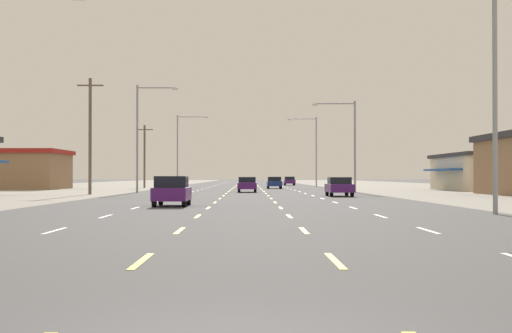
# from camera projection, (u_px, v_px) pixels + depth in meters

# --- Properties ---
(ground_plane) EXTENTS (572.00, 572.00, 0.00)m
(ground_plane) POSITION_uv_depth(u_px,v_px,m) (246.00, 192.00, 72.53)
(ground_plane) COLOR #4C4C4F
(lot_apron_right) EXTENTS (28.00, 440.00, 0.01)m
(lot_apron_right) POSITION_uv_depth(u_px,v_px,m) (500.00, 192.00, 72.79)
(lot_apron_right) COLOR gray
(lot_apron_right) RESTS_ON ground
(lane_markings) EXTENTS (10.64, 227.60, 0.01)m
(lane_markings) POSITION_uv_depth(u_px,v_px,m) (247.00, 186.00, 111.02)
(lane_markings) COLOR white
(lane_markings) RESTS_ON ground
(hatchback_inner_left_nearest) EXTENTS (1.72, 3.90, 1.54)m
(hatchback_inner_left_nearest) POSITION_uv_depth(u_px,v_px,m) (172.00, 191.00, 38.30)
(hatchback_inner_left_nearest) COLOR #4C196B
(hatchback_inner_left_nearest) RESTS_ON ground
(sedan_far_right_near) EXTENTS (1.80, 4.50, 1.46)m
(sedan_far_right_near) POSITION_uv_depth(u_px,v_px,m) (339.00, 186.00, 57.18)
(sedan_far_right_near) COLOR #4C196B
(sedan_far_right_near) RESTS_ON ground
(sedan_center_turn_mid) EXTENTS (1.80, 4.50, 1.46)m
(sedan_center_turn_mid) POSITION_uv_depth(u_px,v_px,m) (247.00, 184.00, 71.65)
(sedan_center_turn_mid) COLOR #4C196B
(sedan_center_turn_mid) RESTS_ON ground
(sedan_inner_right_midfar) EXTENTS (1.80, 4.50, 1.46)m
(sedan_inner_right_midfar) POSITION_uv_depth(u_px,v_px,m) (274.00, 182.00, 92.31)
(sedan_inner_right_midfar) COLOR navy
(sedan_inner_right_midfar) RESTS_ON ground
(sedan_far_right_far) EXTENTS (1.80, 4.50, 1.46)m
(sedan_far_right_far) POSITION_uv_depth(u_px,v_px,m) (289.00, 181.00, 125.49)
(sedan_far_right_far) COLOR #4C196B
(sedan_far_right_far) RESTS_ON ground
(storefront_left_row_2) EXTENTS (13.41, 11.40, 4.67)m
(storefront_left_row_2) POSITION_uv_depth(u_px,v_px,m) (8.00, 169.00, 88.71)
(storefront_left_row_2) COLOR #8C6B4C
(storefront_left_row_2) RESTS_ON ground
(storefront_right_row_2) EXTENTS (14.00, 16.73, 4.03)m
(storefront_right_row_2) POSITION_uv_depth(u_px,v_px,m) (504.00, 172.00, 82.09)
(storefront_right_row_2) COLOR beige
(storefront_right_row_2) RESTS_ON ground
(streetlight_left_row_0) EXTENTS (3.87, 0.26, 9.08)m
(streetlight_left_row_0) POSITION_uv_depth(u_px,v_px,m) (1.00, 83.00, 29.98)
(streetlight_left_row_0) COLOR gray
(streetlight_left_row_0) RESTS_ON ground
(streetlight_right_row_0) EXTENTS (4.71, 0.26, 9.17)m
(streetlight_right_row_0) POSITION_uv_depth(u_px,v_px,m) (482.00, 80.00, 30.19)
(streetlight_right_row_0) COLOR gray
(streetlight_right_row_0) RESTS_ON ground
(streetlight_left_row_1) EXTENTS (3.91, 0.26, 10.03)m
(streetlight_left_row_1) POSITION_uv_depth(u_px,v_px,m) (141.00, 131.00, 69.56)
(streetlight_left_row_1) COLOR gray
(streetlight_left_row_1) RESTS_ON ground
(streetlight_right_row_1) EXTENTS (4.11, 0.26, 8.56)m
(streetlight_right_row_1) POSITION_uv_depth(u_px,v_px,m) (350.00, 139.00, 69.76)
(streetlight_right_row_1) COLOR gray
(streetlight_right_row_1) RESTS_ON ground
(streetlight_left_row_2) EXTENTS (4.61, 0.26, 10.46)m
(streetlight_left_row_2) POSITION_uv_depth(u_px,v_px,m) (181.00, 145.00, 109.14)
(streetlight_left_row_2) COLOR gray
(streetlight_left_row_2) RESTS_ON ground
(streetlight_right_row_2) EXTENTS (4.29, 0.26, 10.18)m
(streetlight_right_row_2) POSITION_uv_depth(u_px,v_px,m) (313.00, 146.00, 109.34)
(streetlight_right_row_2) COLOR gray
(streetlight_right_row_2) RESTS_ON ground
(utility_pole_left_row_1) EXTENTS (2.20, 0.26, 9.75)m
(utility_pole_left_row_1) POSITION_uv_depth(u_px,v_px,m) (90.00, 134.00, 62.63)
(utility_pole_left_row_1) COLOR brown
(utility_pole_left_row_1) RESTS_ON ground
(utility_pole_left_row_2) EXTENTS (2.20, 0.26, 8.25)m
(utility_pole_left_row_2) POSITION_uv_depth(u_px,v_px,m) (144.00, 155.00, 98.21)
(utility_pole_left_row_2) COLOR brown
(utility_pole_left_row_2) RESTS_ON ground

